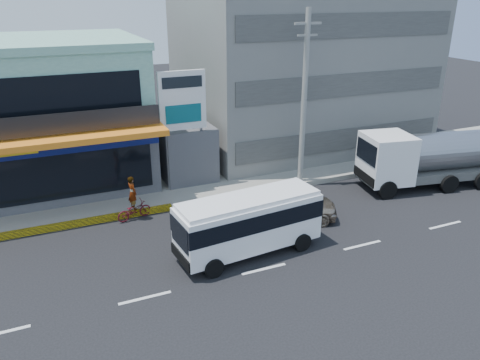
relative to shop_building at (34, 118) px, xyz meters
name	(u,v)px	position (x,y,z in m)	size (l,w,h in m)	color
ground	(264,269)	(8.00, -13.95, -4.00)	(120.00, 120.00, 0.00)	black
sidewalk	(269,173)	(13.00, -4.45, -3.85)	(70.00, 5.00, 0.30)	gray
shop_building	(34,118)	(0.00, 0.00, 0.00)	(12.40, 11.70, 8.00)	#45464A
concrete_building	(299,48)	(18.00, 1.05, 3.00)	(16.00, 12.00, 14.00)	slate
gap_structure	(180,147)	(8.00, -1.95, -2.25)	(3.00, 6.00, 3.50)	#45464A
satellite_dish	(183,123)	(8.00, -2.95, -0.42)	(1.50, 1.50, 0.15)	slate
billboard	(183,107)	(7.50, -4.75, 0.93)	(2.60, 0.18, 6.90)	gray
utility_pole_near	(304,100)	(14.00, -6.55, 1.15)	(1.60, 0.30, 10.00)	#999993
minibus	(249,220)	(7.97, -12.45, -2.40)	(6.57, 2.73, 2.68)	white
sedan	(287,205)	(11.00, -10.35, -3.15)	(2.01, 5.00, 1.70)	tan
tanker_truck	(426,157)	(20.63, -9.56, -2.21)	(8.73, 3.98, 3.32)	white
motorcycle_rider	(134,205)	(4.00, -7.15, -3.23)	(1.91, 1.08, 2.31)	#4D0B14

